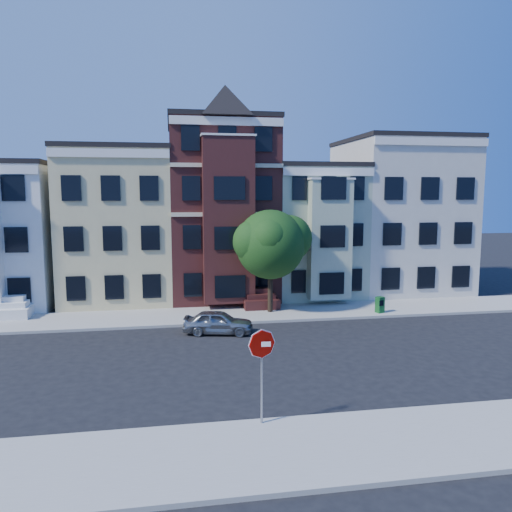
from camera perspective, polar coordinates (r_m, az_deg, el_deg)
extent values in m
plane|color=black|center=(22.52, -0.21, -11.79)|extent=(120.00, 120.00, 0.00)
cube|color=#9E9B93|center=(30.10, -2.73, -6.71)|extent=(60.00, 4.00, 0.15)
cube|color=#9E9B93|center=(15.31, 5.08, -21.22)|extent=(60.00, 4.00, 0.15)
cube|color=beige|center=(35.74, -15.31, 3.27)|extent=(7.00, 9.00, 10.00)
cube|color=#3A1615|center=(35.68, -4.06, 5.11)|extent=(7.00, 9.00, 12.00)
cube|color=#A2B094|center=(36.98, 6.05, 2.84)|extent=(6.00, 9.00, 9.00)
cube|color=beige|center=(39.39, 15.95, 4.33)|extent=(8.00, 9.00, 11.00)
imported|color=#9A9DA0|center=(26.37, -4.35, -7.54)|extent=(3.85, 2.18, 1.24)
cube|color=#165922|center=(31.06, 13.97, -5.43)|extent=(0.54, 0.51, 0.97)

